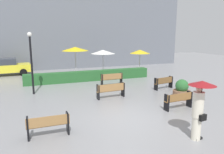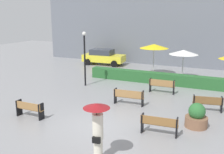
% 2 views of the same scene
% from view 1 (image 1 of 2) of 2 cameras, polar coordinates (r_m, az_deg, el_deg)
% --- Properties ---
extents(ground_plane, '(60.00, 60.00, 0.00)m').
position_cam_1_polar(ground_plane, '(9.81, 4.20, -10.81)').
color(ground_plane, gray).
extents(bench_near_right, '(1.61, 0.47, 0.84)m').
position_cam_1_polar(bench_near_right, '(11.20, 17.56, -5.80)').
color(bench_near_right, olive).
rests_on(bench_near_right, ground).
extents(bench_far_right, '(1.54, 0.60, 0.84)m').
position_cam_1_polar(bench_far_right, '(15.08, 13.81, -1.34)').
color(bench_far_right, brown).
rests_on(bench_far_right, ground).
extents(bench_back_row, '(1.67, 0.39, 0.91)m').
position_cam_1_polar(bench_back_row, '(15.68, -0.05, -0.37)').
color(bench_back_row, '#9E7242').
rests_on(bench_back_row, ground).
extents(bench_mid_center, '(1.75, 0.48, 0.88)m').
position_cam_1_polar(bench_mid_center, '(12.53, -0.25, -3.42)').
color(bench_mid_center, '#9E7242').
rests_on(bench_mid_center, ground).
extents(bench_near_left, '(1.52, 0.38, 0.82)m').
position_cam_1_polar(bench_near_left, '(8.23, -16.78, -12.07)').
color(bench_near_left, '#9E7242').
rests_on(bench_near_left, ground).
extents(pedestrian_with_umbrella, '(0.91, 0.91, 2.16)m').
position_cam_1_polar(pedestrian_with_umbrella, '(7.95, 22.45, -6.53)').
color(pedestrian_with_umbrella, silver).
rests_on(pedestrian_with_umbrella, ground).
extents(planter_pot, '(1.01, 1.01, 1.14)m').
position_cam_1_polar(planter_pot, '(13.15, 18.25, -3.43)').
color(planter_pot, brown).
rests_on(planter_pot, ground).
extents(lamp_post, '(0.28, 0.28, 3.87)m').
position_cam_1_polar(lamp_post, '(13.99, -20.96, 5.12)').
color(lamp_post, black).
rests_on(lamp_post, ground).
extents(patio_umbrella_yellow, '(2.35, 2.35, 2.67)m').
position_cam_1_polar(patio_umbrella_yellow, '(19.22, -9.89, 7.46)').
color(patio_umbrella_yellow, silver).
rests_on(patio_umbrella_yellow, ground).
extents(patio_umbrella_white, '(2.20, 2.20, 2.38)m').
position_cam_1_polar(patio_umbrella_white, '(19.43, -2.46, 6.79)').
color(patio_umbrella_white, silver).
rests_on(patio_umbrella_white, ground).
extents(patio_umbrella_yellow_far, '(1.91, 1.91, 2.35)m').
position_cam_1_polar(patio_umbrella_yellow_far, '(20.25, 7.50, 6.78)').
color(patio_umbrella_yellow_far, silver).
rests_on(patio_umbrella_yellow_far, ground).
extents(hedge_strip, '(10.27, 0.70, 0.81)m').
position_cam_1_polar(hedge_strip, '(17.51, -5.92, 0.34)').
color(hedge_strip, '#28602D').
rests_on(hedge_strip, ground).
extents(building_facade, '(28.00, 1.20, 9.21)m').
position_cam_1_polar(building_facade, '(24.57, -11.90, 13.08)').
color(building_facade, slate).
rests_on(building_facade, ground).
extents(parked_car, '(4.32, 2.22, 1.57)m').
position_cam_1_polar(parked_car, '(22.02, -26.78, 2.49)').
color(parked_car, yellow).
rests_on(parked_car, ground).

